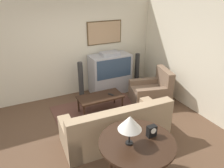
{
  "coord_description": "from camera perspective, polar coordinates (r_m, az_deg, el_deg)",
  "views": [
    {
      "loc": [
        -1.43,
        -3.67,
        2.96
      ],
      "look_at": [
        0.7,
        0.7,
        0.75
      ],
      "focal_mm": 35.0,
      "sensor_mm": 36.0,
      "label": 1
    }
  ],
  "objects": [
    {
      "name": "mantel_clock",
      "position": [
        3.5,
        10.31,
        -12.01
      ],
      "size": [
        0.15,
        0.1,
        0.19
      ],
      "color": "black",
      "rests_on": "console_table"
    },
    {
      "name": "armchair",
      "position": [
        6.04,
        10.25,
        -2.18
      ],
      "size": [
        1.14,
        1.02,
        0.93
      ],
      "rotation": [
        0.0,
        0.0,
        -1.82
      ],
      "color": "brown",
      "rests_on": "ground_plane"
    },
    {
      "name": "coffee_table",
      "position": [
        5.47,
        -3.07,
        -3.58
      ],
      "size": [
        1.12,
        0.55,
        0.44
      ],
      "color": "black",
      "rests_on": "ground_plane"
    },
    {
      "name": "speaker_tower_left",
      "position": [
        6.13,
        -8.11,
        0.63
      ],
      "size": [
        0.24,
        0.24,
        1.08
      ],
      "color": "black",
      "rests_on": "ground_plane"
    },
    {
      "name": "table_lamp",
      "position": [
        3.16,
        4.7,
        -10.1
      ],
      "size": [
        0.35,
        0.35,
        0.48
      ],
      "color": "black",
      "rests_on": "console_table"
    },
    {
      "name": "remote",
      "position": [
        5.49,
        -0.26,
        -2.76
      ],
      "size": [
        0.11,
        0.16,
        0.02
      ],
      "color": "black",
      "rests_on": "coffee_table"
    },
    {
      "name": "speaker_tower_right",
      "position": [
        6.85,
        6.5,
        3.33
      ],
      "size": [
        0.24,
        0.24,
        1.08
      ],
      "color": "black",
      "rests_on": "ground_plane"
    },
    {
      "name": "wall_back",
      "position": [
        6.19,
        -11.77,
        8.89
      ],
      "size": [
        12.0,
        0.1,
        2.7
      ],
      "color": "beige",
      "rests_on": "ground_plane"
    },
    {
      "name": "tv",
      "position": [
        6.44,
        -0.54,
        2.82
      ],
      "size": [
        1.17,
        0.59,
        1.24
      ],
      "color": "#9E9EA3",
      "rests_on": "ground_plane"
    },
    {
      "name": "wall_right",
      "position": [
        5.71,
        21.03,
        6.41
      ],
      "size": [
        0.06,
        12.0,
        2.7
      ],
      "color": "beige",
      "rests_on": "ground_plane"
    },
    {
      "name": "area_rug",
      "position": [
        5.61,
        -3.39,
        -7.36
      ],
      "size": [
        2.18,
        1.6,
        0.01
      ],
      "color": "brown",
      "rests_on": "ground_plane"
    },
    {
      "name": "ground_plane",
      "position": [
        4.93,
        -3.89,
        -12.53
      ],
      "size": [
        12.0,
        12.0,
        0.0
      ],
      "primitive_type": "plane",
      "color": "brown"
    },
    {
      "name": "console_table",
      "position": [
        3.47,
        6.56,
        -15.49
      ],
      "size": [
        1.17,
        1.17,
        0.81
      ],
      "color": "black",
      "rests_on": "ground_plane"
    },
    {
      "name": "couch",
      "position": [
        4.54,
        1.14,
        -11.38
      ],
      "size": [
        2.19,
        0.98,
        0.89
      ],
      "rotation": [
        0.0,
        0.0,
        3.1
      ],
      "color": "#9E8466",
      "rests_on": "ground_plane"
    }
  ]
}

